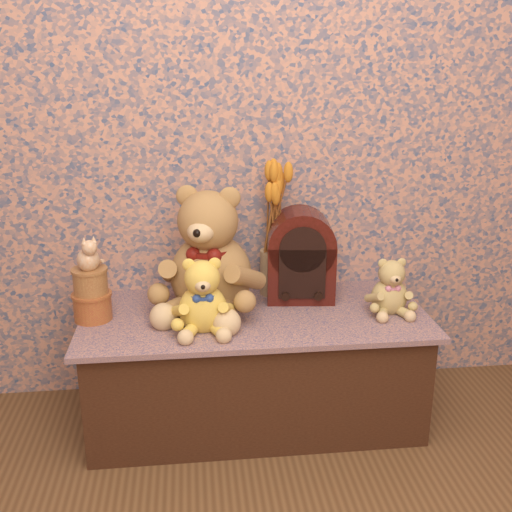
# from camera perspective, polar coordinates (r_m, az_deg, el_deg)

# --- Properties ---
(display_shelf) EXTENTS (1.28, 0.59, 0.45)m
(display_shelf) POSITION_cam_1_polar(r_m,az_deg,el_deg) (2.36, -0.14, -10.35)
(display_shelf) COLOR navy
(display_shelf) RESTS_ON ground
(teddy_large) EXTENTS (0.54, 0.58, 0.51)m
(teddy_large) POSITION_cam_1_polar(r_m,az_deg,el_deg) (2.23, -4.34, 1.15)
(teddy_large) COLOR #A77E40
(teddy_large) RESTS_ON display_shelf
(teddy_medium) EXTENTS (0.23, 0.27, 0.28)m
(teddy_medium) POSITION_cam_1_polar(r_m,az_deg,el_deg) (2.09, -5.09, -3.31)
(teddy_medium) COLOR gold
(teddy_medium) RESTS_ON display_shelf
(teddy_small) EXTENTS (0.18, 0.22, 0.23)m
(teddy_small) POSITION_cam_1_polar(r_m,az_deg,el_deg) (2.29, 12.57, -2.51)
(teddy_small) COLOR tan
(teddy_small) RESTS_ON display_shelf
(cathedral_radio) EXTENTS (0.28, 0.21, 0.36)m
(cathedral_radio) POSITION_cam_1_polar(r_m,az_deg,el_deg) (2.35, 4.23, 0.15)
(cathedral_radio) COLOR #38100A
(cathedral_radio) RESTS_ON display_shelf
(ceramic_vase) EXTENTS (0.11, 0.11, 0.18)m
(ceramic_vase) POSITION_cam_1_polar(r_m,az_deg,el_deg) (2.42, 1.67, -1.51)
(ceramic_vase) COLOR tan
(ceramic_vase) RESTS_ON display_shelf
(dried_stalks) EXTENTS (0.24, 0.24, 0.42)m
(dried_stalks) POSITION_cam_1_polar(r_m,az_deg,el_deg) (2.33, 1.74, 5.48)
(dried_stalks) COLOR orange
(dried_stalks) RESTS_ON ceramic_vase
(biscuit_tin_lower) EXTENTS (0.16, 0.16, 0.10)m
(biscuit_tin_lower) POSITION_cam_1_polar(r_m,az_deg,el_deg) (2.27, -15.20, -4.64)
(biscuit_tin_lower) COLOR #B47E34
(biscuit_tin_lower) RESTS_ON display_shelf
(biscuit_tin_upper) EXTENTS (0.13, 0.13, 0.09)m
(biscuit_tin_upper) POSITION_cam_1_polar(r_m,az_deg,el_deg) (2.23, -15.40, -2.36)
(biscuit_tin_upper) COLOR tan
(biscuit_tin_upper) RESTS_ON biscuit_tin_lower
(cat_figurine) EXTENTS (0.13, 0.13, 0.13)m
(cat_figurine) POSITION_cam_1_polar(r_m,az_deg,el_deg) (2.20, -15.64, 0.38)
(cat_figurine) COLOR silver
(cat_figurine) RESTS_ON biscuit_tin_upper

